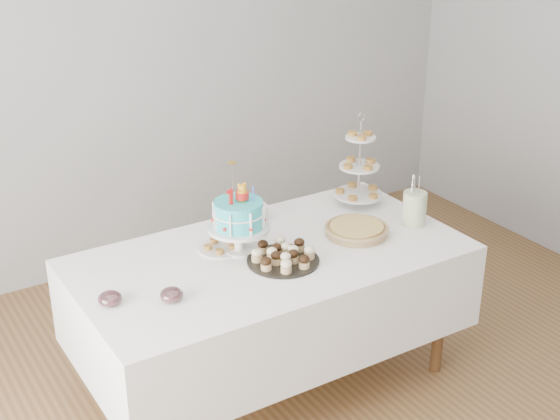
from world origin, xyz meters
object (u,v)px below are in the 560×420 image
pie (357,230)px  utensil_pitcher (414,207)px  table (270,294)px  birthday_cake (239,229)px  cupcake_tray (283,255)px  plate_stack (250,213)px  jam_bowl_a (172,295)px  jam_bowl_b (110,299)px  pastry_plate (221,247)px  tiered_stand (359,167)px

pie → utensil_pitcher: utensil_pitcher is taller
table → birthday_cake: birthday_cake is taller
cupcake_tray → plate_stack: size_ratio=1.80×
jam_bowl_a → jam_bowl_b: size_ratio=0.98×
pastry_plate → plate_stack: bearing=38.2°
jam_bowl_a → birthday_cake: bearing=27.5°
plate_stack → utensil_pitcher: bearing=-35.8°
birthday_cake → cupcake_tray: 0.25m
cupcake_tray → jam_bowl_a: cupcake_tray is taller
birthday_cake → pie: (0.61, -0.14, -0.10)m
tiered_stand → jam_bowl_a: size_ratio=5.13×
jam_bowl_b → pastry_plate: bearing=18.1°
pastry_plate → jam_bowl_b: size_ratio=2.12×
plate_stack → jam_bowl_a: size_ratio=1.88×
pastry_plate → tiered_stand: bearing=6.1°
table → plate_stack: (0.11, 0.40, 0.27)m
tiered_stand → jam_bowl_a: bearing=-162.4°
table → jam_bowl_b: (-0.84, -0.05, 0.26)m
table → birthday_cake: 0.39m
table → jam_bowl_a: (-0.60, -0.16, 0.26)m
jam_bowl_b → tiered_stand: bearing=11.2°
plate_stack → birthday_cake: bearing=-127.3°
tiered_stand → plate_stack: bearing=167.4°
pie → birthday_cake: bearing=166.7°
cupcake_tray → jam_bowl_a: bearing=-175.2°
cupcake_tray → pie: cupcake_tray is taller
tiered_stand → jam_bowl_a: (-1.33, -0.42, -0.19)m
pie → jam_bowl_a: jam_bowl_a is taller
birthday_cake → pie: size_ratio=1.40×
pie → jam_bowl_b: 1.32m
pastry_plate → table: bearing=-41.2°
plate_stack → jam_bowl_a: (-0.71, -0.56, -0.01)m
birthday_cake → pastry_plate: bearing=130.8°
cupcake_tray → pastry_plate: cupcake_tray is taller
jam_bowl_a → cupcake_tray: bearing=4.8°
jam_bowl_b → utensil_pitcher: bearing=-2.1°
plate_stack → pie: bearing=-50.9°
tiered_stand → plate_stack: 0.66m
birthday_cake → plate_stack: bearing=54.1°
tiered_stand → plate_stack: tiered_stand is taller
pie → utensil_pitcher: 0.35m
tiered_stand → pastry_plate: bearing=-173.9°
pastry_plate → utensil_pitcher: (1.01, -0.27, 0.08)m
table → jam_bowl_b: size_ratio=18.25×
pie → pastry_plate: size_ratio=1.50×
plate_stack → jam_bowl_b: (-0.95, -0.45, -0.01)m
jam_bowl_a → utensil_pitcher: 1.42m
pie → cupcake_tray: bearing=-173.6°
tiered_stand → plate_stack: (-0.62, 0.14, -0.18)m
table → jam_bowl_a: 0.67m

